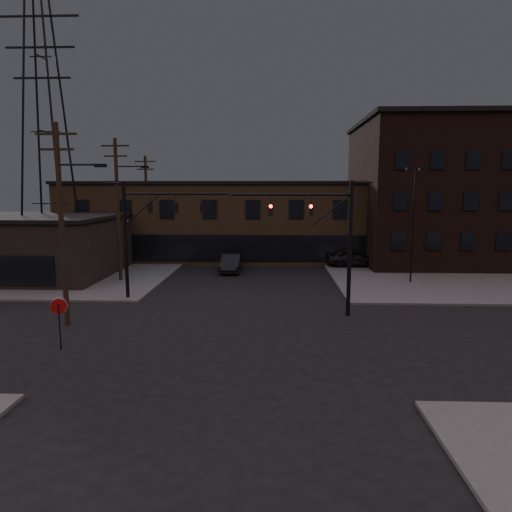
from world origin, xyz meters
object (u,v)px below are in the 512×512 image
(traffic_signal_near, at_px, (331,234))
(car_crossing, at_px, (231,263))
(traffic_signal_far, at_px, (144,227))
(parked_car_lot_b, at_px, (437,262))
(parked_car_lot_a, at_px, (353,257))
(stop_sign, at_px, (59,312))

(traffic_signal_near, xyz_separation_m, car_crossing, (-7.20, 14.35, -4.13))
(traffic_signal_far, relative_size, car_crossing, 1.64)
(traffic_signal_near, bearing_deg, parked_car_lot_b, 52.70)
(traffic_signal_far, bearing_deg, parked_car_lot_a, 39.27)
(car_crossing, bearing_deg, traffic_signal_near, -62.29)
(parked_car_lot_a, xyz_separation_m, car_crossing, (-11.53, -2.57, -0.20))
(traffic_signal_near, relative_size, parked_car_lot_b, 1.67)
(traffic_signal_far, height_order, parked_car_lot_b, traffic_signal_far)
(traffic_signal_near, xyz_separation_m, traffic_signal_far, (-12.07, 3.50, 0.08))
(traffic_signal_far, relative_size, parked_car_lot_a, 1.59)
(parked_car_lot_a, distance_m, car_crossing, 11.82)
(parked_car_lot_a, bearing_deg, stop_sign, 144.89)
(stop_sign, height_order, parked_car_lot_b, stop_sign)
(stop_sign, xyz_separation_m, parked_car_lot_a, (17.69, 23.40, -0.84))
(parked_car_lot_a, bearing_deg, parked_car_lot_b, -98.17)
(traffic_signal_far, xyz_separation_m, parked_car_lot_a, (16.41, 13.42, -4.00))
(traffic_signal_far, height_order, car_crossing, traffic_signal_far)
(traffic_signal_near, height_order, parked_car_lot_a, traffic_signal_near)
(parked_car_lot_b, xyz_separation_m, car_crossing, (-19.06, -1.22, -0.04))
(traffic_signal_far, distance_m, parked_car_lot_b, 27.13)
(traffic_signal_near, height_order, car_crossing, traffic_signal_near)
(traffic_signal_near, distance_m, stop_sign, 15.17)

